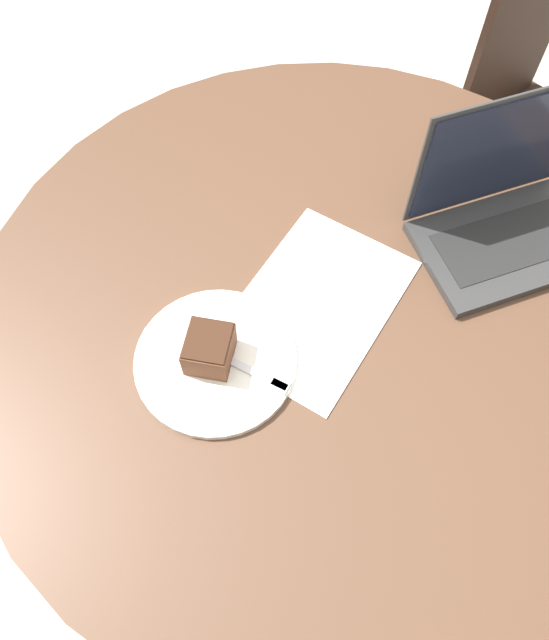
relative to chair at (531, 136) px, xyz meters
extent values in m
plane|color=#B7AD9E|center=(-0.89, 0.05, -0.48)|extent=(12.00, 12.00, 0.00)
cylinder|color=#4C3323|center=(-0.89, 0.05, -0.47)|extent=(0.55, 0.55, 0.02)
cylinder|color=#4C3323|center=(-0.89, 0.05, -0.10)|extent=(0.11, 0.11, 0.71)
cylinder|color=#4C3323|center=(-0.89, 0.05, 0.27)|extent=(1.23, 1.23, 0.03)
cube|color=black|center=(0.02, 0.13, 0.21)|extent=(0.39, 0.07, 0.47)
cube|color=black|center=(-0.23, -0.23, -0.26)|extent=(0.04, 0.04, 0.44)
cube|color=black|center=(0.21, 0.09, -0.26)|extent=(0.04, 0.04, 0.44)
cube|color=black|center=(-0.17, 0.15, -0.26)|extent=(0.04, 0.04, 0.44)
cube|color=white|center=(-0.91, 0.07, 0.28)|extent=(0.36, 0.26, 0.00)
cylinder|color=silver|center=(-1.10, 0.14, 0.29)|extent=(0.26, 0.26, 0.01)
cube|color=brown|center=(-1.10, 0.15, 0.32)|extent=(0.10, 0.10, 0.06)
cube|color=#351E13|center=(-1.10, 0.15, 0.35)|extent=(0.09, 0.09, 0.00)
cube|color=silver|center=(-1.08, 0.10, 0.30)|extent=(0.04, 0.17, 0.00)
cube|color=silver|center=(-1.07, 0.03, 0.30)|extent=(0.03, 0.03, 0.00)
cube|color=#2D2D2D|center=(-0.61, -0.13, 0.29)|extent=(0.37, 0.34, 0.02)
cube|color=black|center=(-0.61, -0.13, 0.30)|extent=(0.28, 0.24, 0.00)
cube|color=#2D2D2D|center=(-0.55, -0.04, 0.42)|extent=(0.26, 0.17, 0.24)
cube|color=black|center=(-0.55, -0.04, 0.42)|extent=(0.25, 0.16, 0.22)
camera|label=1|loc=(-1.39, -0.20, 1.19)|focal=35.00mm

